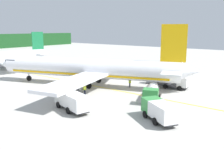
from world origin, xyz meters
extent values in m
cylinder|color=white|center=(17.93, 22.19, 3.50)|extent=(15.91, 35.12, 3.80)
cone|color=white|center=(11.35, 40.22, 3.50)|extent=(4.21, 3.49, 3.61)
cone|color=white|center=(24.64, 3.77, 3.90)|extent=(4.13, 4.11, 3.23)
cube|color=#192333|center=(12.10, 38.16, 4.36)|extent=(3.86, 3.36, 0.60)
cube|color=white|center=(10.03, 17.17, 2.83)|extent=(16.69, 8.54, 0.50)
cylinder|color=slate|center=(11.98, 19.80, 1.63)|extent=(3.16, 3.76, 2.20)
cube|color=white|center=(27.20, 23.44, 2.83)|extent=(16.48, 11.34, 0.50)
cylinder|color=slate|center=(24.01, 24.19, 1.63)|extent=(3.16, 3.76, 2.20)
cube|color=#F2B20C|center=(23.58, 6.68, 8.65)|extent=(1.85, 4.26, 6.50)
cube|color=white|center=(23.58, 6.68, 3.90)|extent=(10.87, 6.57, 0.24)
cube|color=#F2B20C|center=(17.93, 22.19, 2.46)|extent=(14.49, 31.68, 0.36)
cylinder|color=black|center=(13.24, 35.04, 0.55)|extent=(0.71, 1.15, 1.10)
cylinder|color=gray|center=(13.24, 35.04, 1.35)|extent=(0.20, 0.20, 0.50)
cylinder|color=black|center=(16.00, 19.89, 0.55)|extent=(0.71, 1.15, 1.10)
cylinder|color=gray|center=(16.00, 19.89, 1.35)|extent=(0.20, 0.20, 0.50)
cylinder|color=black|center=(20.88, 21.67, 0.55)|extent=(0.71, 1.15, 1.10)
cylinder|color=gray|center=(20.88, 21.67, 1.35)|extent=(0.20, 0.20, 0.50)
cone|color=silver|center=(33.25, 55.45, 3.34)|extent=(3.22, 3.24, 2.76)
cube|color=silver|center=(16.97, 50.69, 2.43)|extent=(7.96, 14.29, 0.43)
cube|color=#19723F|center=(30.65, 55.97, 7.40)|extent=(3.75, 1.03, 5.56)
cube|color=silver|center=(30.65, 55.97, 3.34)|extent=(4.40, 9.26, 0.21)
cylinder|color=black|center=(17.63, 56.26, 0.47)|extent=(0.98, 0.48, 0.94)
cube|color=#338C3F|center=(10.55, 3.66, 1.50)|extent=(2.82, 2.70, 1.80)
cube|color=#192333|center=(11.00, 4.38, 1.86)|extent=(1.60, 1.06, 0.94)
cube|color=white|center=(9.04, 1.30, 1.50)|extent=(3.90, 4.39, 1.81)
cube|color=#262628|center=(9.52, 2.06, 0.52)|extent=(4.32, 5.55, 0.16)
cylinder|color=black|center=(9.46, 4.00, 0.45)|extent=(0.72, 0.91, 0.90)
cylinder|color=black|center=(11.31, 2.82, 0.45)|extent=(0.72, 0.91, 0.90)
cylinder|color=black|center=(8.11, 1.89, 0.45)|extent=(0.72, 0.91, 0.90)
cylinder|color=black|center=(9.96, 0.71, 0.45)|extent=(0.72, 0.91, 0.90)
cube|color=white|center=(6.38, 15.70, 1.50)|extent=(2.59, 2.31, 1.80)
cube|color=#192333|center=(6.60, 16.52, 1.86)|extent=(1.81, 0.55, 0.94)
cube|color=white|center=(5.53, 12.52, 1.53)|extent=(3.35, 5.17, 1.85)
cube|color=#262628|center=(5.76, 13.39, 0.52)|extent=(3.18, 6.74, 0.16)
cylinder|color=black|center=(5.24, 15.69, 0.45)|extent=(0.50, 0.94, 0.90)
cylinder|color=black|center=(7.37, 15.12, 0.45)|extent=(0.50, 0.94, 0.90)
cylinder|color=black|center=(4.47, 12.81, 0.45)|extent=(0.50, 0.94, 0.90)
cylinder|color=black|center=(6.60, 12.24, 0.45)|extent=(0.50, 0.94, 0.90)
cube|color=white|center=(26.19, 5.61, 1.50)|extent=(2.35, 1.99, 1.80)
cube|color=#192333|center=(26.26, 4.76, 1.86)|extent=(1.85, 0.24, 0.94)
cube|color=#4C4C51|center=(25.92, 8.59, 0.72)|extent=(2.56, 4.37, 0.24)
cube|color=#2D2D33|center=(25.89, 8.99, 1.70)|extent=(1.28, 4.38, 1.84)
cube|color=#262628|center=(26.00, 7.69, 0.52)|extent=(2.07, 6.10, 0.16)
cylinder|color=black|center=(27.26, 6.00, 0.45)|extent=(0.36, 0.92, 0.90)
cylinder|color=black|center=(25.07, 5.81, 0.45)|extent=(0.36, 0.92, 0.90)
cylinder|color=black|center=(27.02, 8.69, 0.45)|extent=(0.36, 0.92, 0.90)
cylinder|color=black|center=(24.83, 8.49, 0.45)|extent=(0.36, 0.92, 0.90)
cube|color=#338C3F|center=(14.56, 6.04, 1.50)|extent=(2.51, 2.73, 1.80)
cube|color=#192333|center=(13.78, 5.71, 1.86)|extent=(0.79, 1.73, 0.94)
cylinder|color=silver|center=(17.11, 7.11, 1.50)|extent=(3.97, 3.03, 1.80)
cube|color=#262628|center=(16.28, 6.76, 0.52)|extent=(5.70, 3.56, 0.16)
cylinder|color=black|center=(15.26, 5.14, 0.45)|extent=(0.94, 0.61, 0.90)
cylinder|color=black|center=(14.41, 7.17, 0.45)|extent=(0.94, 0.61, 0.90)
cylinder|color=black|center=(17.54, 6.10, 0.45)|extent=(0.94, 0.61, 0.90)
cylinder|color=black|center=(16.69, 8.13, 0.45)|extent=(0.94, 0.61, 0.90)
cube|color=#333338|center=(27.10, 12.77, 0.15)|extent=(2.13, 2.13, 0.30)
cube|color=#B2B7C1|center=(27.10, 12.77, 1.13)|extent=(1.88, 1.88, 1.66)
cube|color=#B2B7C1|center=(27.24, 12.25, 1.81)|extent=(1.67, 1.00, 0.56)
cylinder|color=#191E33|center=(12.63, 17.75, 0.40)|extent=(0.14, 0.14, 0.80)
cylinder|color=#191E33|center=(12.81, 17.72, 0.40)|extent=(0.14, 0.14, 0.80)
cube|color=#CCE519|center=(12.72, 17.74, 1.10)|extent=(0.46, 0.27, 0.60)
cube|color=silver|center=(12.72, 17.74, 1.13)|extent=(0.48, 0.29, 0.06)
sphere|color=tan|center=(12.72, 17.74, 1.51)|extent=(0.22, 0.22, 0.22)
cylinder|color=#CCE519|center=(12.45, 17.77, 1.13)|extent=(0.09, 0.09, 0.57)
cylinder|color=#CCE519|center=(12.98, 17.70, 1.13)|extent=(0.09, 0.09, 0.57)
cylinder|color=#191E33|center=(8.94, 18.18, 0.43)|extent=(0.14, 0.14, 0.86)
cylinder|color=#191E33|center=(9.07, 18.30, 0.43)|extent=(0.14, 0.14, 0.86)
cube|color=orange|center=(9.01, 18.24, 1.18)|extent=(0.47, 0.46, 0.64)
cube|color=silver|center=(9.01, 18.24, 1.21)|extent=(0.49, 0.47, 0.06)
sphere|color=tan|center=(9.01, 18.24, 1.62)|extent=(0.23, 0.23, 0.23)
cylinder|color=orange|center=(8.81, 18.06, 1.21)|extent=(0.09, 0.09, 0.61)
cylinder|color=orange|center=(9.21, 18.42, 1.21)|extent=(0.09, 0.09, 0.61)
cylinder|color=#191E33|center=(21.78, 14.54, 0.41)|extent=(0.14, 0.14, 0.82)
cylinder|color=#191E33|center=(21.74, 14.37, 0.41)|extent=(0.14, 0.14, 0.82)
cube|color=#CCE519|center=(21.76, 14.46, 1.13)|extent=(0.31, 0.48, 0.62)
cube|color=silver|center=(21.76, 14.46, 1.16)|extent=(0.32, 0.49, 0.06)
sphere|color=tan|center=(21.76, 14.46, 1.55)|extent=(0.22, 0.22, 0.22)
cylinder|color=#CCE519|center=(21.82, 14.72, 1.16)|extent=(0.09, 0.09, 0.59)
cylinder|color=#CCE519|center=(21.70, 14.19, 1.16)|extent=(0.09, 0.09, 0.59)
cube|color=yellow|center=(18.24, 17.19, 0.01)|extent=(0.30, 60.00, 0.01)
camera|label=1|loc=(-15.68, -10.13, 11.06)|focal=38.09mm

